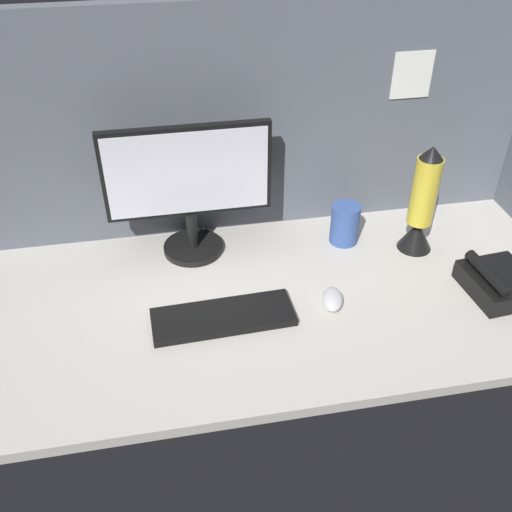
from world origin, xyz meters
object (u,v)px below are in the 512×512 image
(keyboard, at_px, (223,317))
(lava_lamp, at_px, (421,208))
(mug_ceramic_blue, at_px, (345,224))
(monitor, at_px, (188,184))
(mouse, at_px, (332,299))
(desk_phone, at_px, (498,282))

(keyboard, distance_m, lava_lamp, 0.67)
(keyboard, xyz_separation_m, mug_ceramic_blue, (0.42, 0.29, 0.05))
(monitor, distance_m, mouse, 0.52)
(monitor, xyz_separation_m, mug_ceramic_blue, (0.46, -0.04, -0.16))
(mouse, bearing_deg, lava_lamp, 48.59)
(mouse, height_order, desk_phone, desk_phone)
(monitor, xyz_separation_m, keyboard, (0.04, -0.33, -0.22))
(monitor, bearing_deg, desk_phone, -23.85)
(keyboard, bearing_deg, mouse, -0.55)
(keyboard, xyz_separation_m, lava_lamp, (0.62, 0.21, 0.13))
(mouse, xyz_separation_m, lava_lamp, (0.32, 0.21, 0.13))
(keyboard, bearing_deg, desk_phone, -3.92)
(desk_phone, bearing_deg, keyboard, 178.17)
(monitor, distance_m, lava_lamp, 0.68)
(monitor, height_order, lava_lamp, monitor)
(mouse, height_order, mug_ceramic_blue, mug_ceramic_blue)
(mug_ceramic_blue, xyz_separation_m, desk_phone, (0.34, -0.31, -0.03))
(keyboard, relative_size, mug_ceramic_blue, 2.94)
(mouse, distance_m, mug_ceramic_blue, 0.31)
(keyboard, height_order, mouse, mouse)
(monitor, height_order, keyboard, monitor)
(lava_lamp, bearing_deg, mug_ceramic_blue, 160.18)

